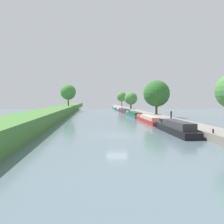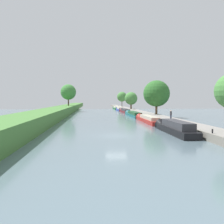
{
  "view_description": "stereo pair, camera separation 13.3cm",
  "coord_description": "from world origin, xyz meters",
  "px_view_note": "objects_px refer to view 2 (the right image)",
  "views": [
    {
      "loc": [
        -2.93,
        -28.07,
        4.34
      ],
      "look_at": [
        2.31,
        34.85,
        1.0
      ],
      "focal_mm": 38.01,
      "sensor_mm": 36.0,
      "label": 1
    },
    {
      "loc": [
        -2.8,
        -28.08,
        4.34
      ],
      "look_at": [
        2.31,
        34.85,
        1.0
      ],
      "focal_mm": 38.01,
      "sensor_mm": 36.0,
      "label": 2
    }
  ],
  "objects_px": {
    "narrowboat_teal": "(133,114)",
    "narrowboat_green": "(116,108)",
    "person_walking": "(171,115)",
    "mooring_bollard_near": "(212,131)",
    "mooring_bollard_far": "(118,106)",
    "narrowboat_maroon": "(125,111)",
    "narrowboat_blue": "(120,109)",
    "narrowboat_red": "(147,119)",
    "narrowboat_black": "(174,128)"
  },
  "relations": [
    {
      "from": "narrowboat_black",
      "to": "person_walking",
      "type": "height_order",
      "value": "person_walking"
    },
    {
      "from": "narrowboat_teal",
      "to": "narrowboat_green",
      "type": "bearing_deg",
      "value": 89.94
    },
    {
      "from": "narrowboat_green",
      "to": "mooring_bollard_far",
      "type": "height_order",
      "value": "narrowboat_green"
    },
    {
      "from": "narrowboat_maroon",
      "to": "narrowboat_blue",
      "type": "relative_size",
      "value": 1.43
    },
    {
      "from": "narrowboat_teal",
      "to": "narrowboat_blue",
      "type": "height_order",
      "value": "narrowboat_blue"
    },
    {
      "from": "narrowboat_black",
      "to": "narrowboat_green",
      "type": "height_order",
      "value": "narrowboat_black"
    },
    {
      "from": "narrowboat_teal",
      "to": "narrowboat_maroon",
      "type": "bearing_deg",
      "value": 89.72
    },
    {
      "from": "narrowboat_red",
      "to": "narrowboat_teal",
      "type": "bearing_deg",
      "value": 89.86
    },
    {
      "from": "mooring_bollard_near",
      "to": "mooring_bollard_far",
      "type": "distance_m",
      "value": 90.1
    },
    {
      "from": "narrowboat_teal",
      "to": "mooring_bollard_far",
      "type": "xyz_separation_m",
      "value": [
        1.87,
        52.46,
        0.56
      ]
    },
    {
      "from": "narrowboat_blue",
      "to": "narrowboat_black",
      "type": "bearing_deg",
      "value": -90.05
    },
    {
      "from": "narrowboat_black",
      "to": "narrowboat_red",
      "type": "relative_size",
      "value": 0.8
    },
    {
      "from": "narrowboat_maroon",
      "to": "person_walking",
      "type": "distance_m",
      "value": 38.22
    },
    {
      "from": "narrowboat_green",
      "to": "mooring_bollard_far",
      "type": "bearing_deg",
      "value": 74.38
    },
    {
      "from": "mooring_bollard_near",
      "to": "narrowboat_green",
      "type": "bearing_deg",
      "value": 91.25
    },
    {
      "from": "narrowboat_teal",
      "to": "narrowboat_blue",
      "type": "relative_size",
      "value": 1.44
    },
    {
      "from": "narrowboat_maroon",
      "to": "narrowboat_teal",
      "type": "bearing_deg",
      "value": -90.28
    },
    {
      "from": "narrowboat_green",
      "to": "mooring_bollard_far",
      "type": "distance_m",
      "value": 6.8
    },
    {
      "from": "narrowboat_teal",
      "to": "person_walking",
      "type": "height_order",
      "value": "person_walking"
    },
    {
      "from": "narrowboat_red",
      "to": "narrowboat_green",
      "type": "bearing_deg",
      "value": 89.92
    },
    {
      "from": "narrowboat_red",
      "to": "narrowboat_green",
      "type": "xyz_separation_m",
      "value": [
        0.09,
        62.31,
        -0.03
      ]
    },
    {
      "from": "person_walking",
      "to": "mooring_bollard_near",
      "type": "relative_size",
      "value": 3.69
    },
    {
      "from": "mooring_bollard_far",
      "to": "mooring_bollard_near",
      "type": "bearing_deg",
      "value": -90.0
    },
    {
      "from": "narrowboat_teal",
      "to": "mooring_bollard_near",
      "type": "height_order",
      "value": "mooring_bollard_near"
    },
    {
      "from": "narrowboat_red",
      "to": "narrowboat_black",
      "type": "bearing_deg",
      "value": -89.83
    },
    {
      "from": "person_walking",
      "to": "mooring_bollard_far",
      "type": "distance_m",
      "value": 73.64
    },
    {
      "from": "narrowboat_red",
      "to": "mooring_bollard_near",
      "type": "xyz_separation_m",
      "value": [
        1.91,
        -21.27,
        0.53
      ]
    },
    {
      "from": "narrowboat_teal",
      "to": "mooring_bollard_near",
      "type": "bearing_deg",
      "value": -87.15
    },
    {
      "from": "narrowboat_teal",
      "to": "narrowboat_black",
      "type": "bearing_deg",
      "value": -89.99
    },
    {
      "from": "mooring_bollard_far",
      "to": "narrowboat_green",
      "type": "bearing_deg",
      "value": -105.62
    },
    {
      "from": "narrowboat_green",
      "to": "narrowboat_blue",
      "type": "bearing_deg",
      "value": -89.96
    },
    {
      "from": "narrowboat_maroon",
      "to": "mooring_bollard_near",
      "type": "height_order",
      "value": "narrowboat_maroon"
    },
    {
      "from": "narrowboat_red",
      "to": "narrowboat_blue",
      "type": "bearing_deg",
      "value": 89.88
    },
    {
      "from": "narrowboat_teal",
      "to": "narrowboat_blue",
      "type": "distance_m",
      "value": 31.87
    },
    {
      "from": "narrowboat_teal",
      "to": "person_walking",
      "type": "bearing_deg",
      "value": -81.97
    },
    {
      "from": "narrowboat_teal",
      "to": "narrowboat_red",
      "type": "bearing_deg",
      "value": -90.14
    },
    {
      "from": "narrowboat_red",
      "to": "narrowboat_maroon",
      "type": "distance_m",
      "value": 33.3
    },
    {
      "from": "mooring_bollard_far",
      "to": "narrowboat_blue",
      "type": "bearing_deg",
      "value": -95.04
    },
    {
      "from": "narrowboat_red",
      "to": "narrowboat_teal",
      "type": "relative_size",
      "value": 0.87
    },
    {
      "from": "narrowboat_black",
      "to": "narrowboat_teal",
      "type": "xyz_separation_m",
      "value": [
        -0.0,
        31.29,
        -0.17
      ]
    },
    {
      "from": "narrowboat_teal",
      "to": "narrowboat_blue",
      "type": "xyz_separation_m",
      "value": [
        0.06,
        31.87,
        0.03
      ]
    },
    {
      "from": "narrowboat_black",
      "to": "narrowboat_maroon",
      "type": "height_order",
      "value": "narrowboat_black"
    },
    {
      "from": "person_walking",
      "to": "mooring_bollard_near",
      "type": "bearing_deg",
      "value": -93.87
    },
    {
      "from": "narrowboat_green",
      "to": "mooring_bollard_near",
      "type": "xyz_separation_m",
      "value": [
        1.82,
        -83.57,
        0.55
      ]
    },
    {
      "from": "narrowboat_maroon",
      "to": "narrowboat_green",
      "type": "xyz_separation_m",
      "value": [
        -0.03,
        29.01,
        -0.03
      ]
    },
    {
      "from": "narrowboat_red",
      "to": "narrowboat_blue",
      "type": "distance_m",
      "value": 48.24
    },
    {
      "from": "narrowboat_maroon",
      "to": "mooring_bollard_far",
      "type": "bearing_deg",
      "value": 87.12
    },
    {
      "from": "mooring_bollard_near",
      "to": "mooring_bollard_far",
      "type": "xyz_separation_m",
      "value": [
        0.0,
        90.1,
        0.0
      ]
    },
    {
      "from": "narrowboat_blue",
      "to": "mooring_bollard_near",
      "type": "relative_size",
      "value": 26.54
    },
    {
      "from": "narrowboat_blue",
      "to": "mooring_bollard_near",
      "type": "distance_m",
      "value": 69.54
    }
  ]
}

